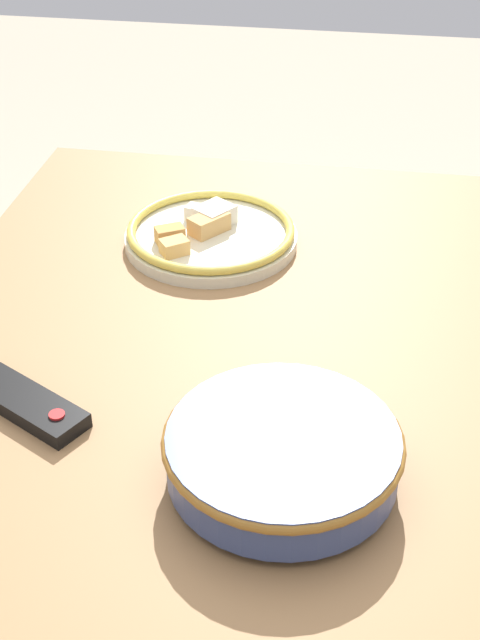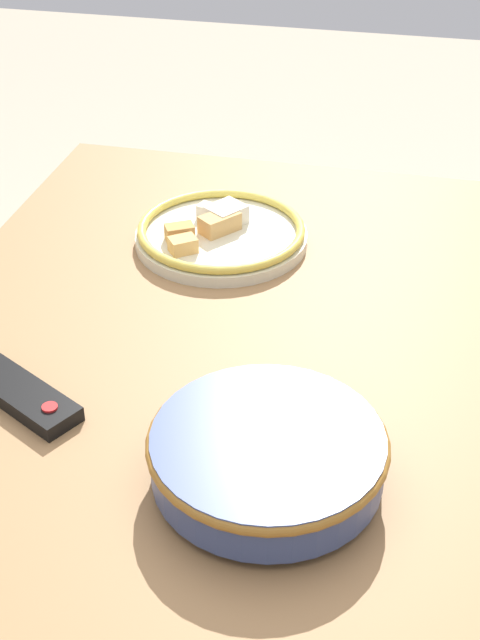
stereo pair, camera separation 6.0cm
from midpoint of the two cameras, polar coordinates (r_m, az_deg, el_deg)
The scene contains 4 objects.
dining_table at distance 1.27m, azimuth -2.10°, elevation -4.84°, with size 1.15×0.88×0.76m.
noodle_bowl at distance 0.97m, azimuth 0.95°, elevation -8.57°, with size 0.26×0.26×0.07m.
food_plate at distance 1.42m, azimuth -3.15°, elevation 5.52°, with size 0.27×0.27×0.05m.
tv_remote at distance 1.13m, azimuth -15.41°, elevation -4.96°, with size 0.14×0.20×0.02m.
Camera 1 is at (-0.96, -0.17, 1.46)m, focal length 50.00 mm.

